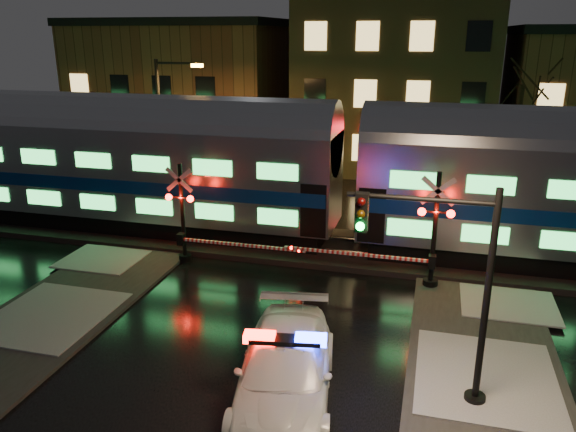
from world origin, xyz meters
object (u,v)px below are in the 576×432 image
object	(u,v)px
crossing_signal_right	(423,242)
streetlight	(165,124)
police_car	(285,371)
traffic_light	(448,293)
crossing_signal_left	(191,224)

from	to	relation	value
crossing_signal_right	streetlight	bearing A→B (deg)	152.54
police_car	traffic_light	size ratio (longest dim) A/B	1.09
traffic_light	crossing_signal_right	bearing A→B (deg)	107.39
crossing_signal_right	crossing_signal_left	size ratio (longest dim) A/B	1.07
police_car	streetlight	world-z (taller)	streetlight
police_car	streetlight	distance (m)	17.55
traffic_light	streetlight	world-z (taller)	streetlight
streetlight	traffic_light	bearing A→B (deg)	-43.99
police_car	crossing_signal_right	distance (m)	7.97
crossing_signal_right	crossing_signal_left	world-z (taller)	crossing_signal_right
crossing_signal_left	police_car	bearing A→B (deg)	-52.10
crossing_signal_left	traffic_light	distance (m)	11.39
traffic_light	police_car	bearing A→B (deg)	-154.15
crossing_signal_right	streetlight	xyz separation A→B (m)	(-12.88, 6.69, 2.52)
crossing_signal_right	crossing_signal_left	distance (m)	8.65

